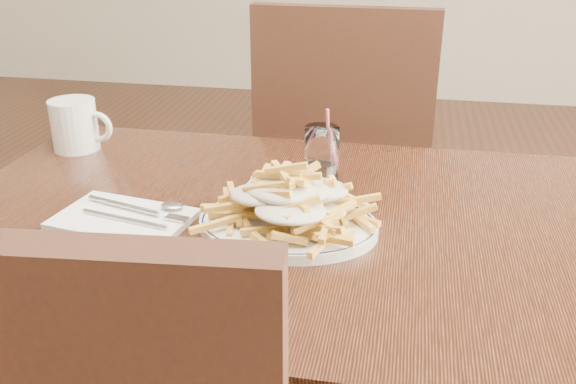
% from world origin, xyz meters
% --- Properties ---
extents(table, '(1.20, 0.80, 0.75)m').
position_xyz_m(table, '(0.00, 0.00, 0.67)').
color(table, black).
rests_on(table, ground).
extents(chair_far, '(0.48, 0.48, 1.02)m').
position_xyz_m(chair_far, '(0.04, 0.74, 0.58)').
color(chair_far, black).
rests_on(chair_far, ground).
extents(fries_plate, '(0.36, 0.33, 0.02)m').
position_xyz_m(fries_plate, '(0.02, -0.05, 0.76)').
color(fries_plate, white).
rests_on(fries_plate, table).
extents(loaded_fries, '(0.27, 0.22, 0.08)m').
position_xyz_m(loaded_fries, '(0.02, -0.05, 0.81)').
color(loaded_fries, gold).
rests_on(loaded_fries, fries_plate).
extents(napkin, '(0.24, 0.18, 0.01)m').
position_xyz_m(napkin, '(-0.26, -0.07, 0.76)').
color(napkin, white).
rests_on(napkin, table).
extents(cutlery, '(0.21, 0.11, 0.01)m').
position_xyz_m(cutlery, '(-0.26, -0.06, 0.76)').
color(cutlery, silver).
rests_on(cutlery, napkin).
extents(water_glass, '(0.07, 0.07, 0.15)m').
position_xyz_m(water_glass, '(0.05, 0.18, 0.80)').
color(water_glass, white).
rests_on(water_glass, table).
extents(coffee_mug, '(0.14, 0.10, 0.11)m').
position_xyz_m(coffee_mug, '(-0.50, 0.25, 0.81)').
color(coffee_mug, white).
rests_on(coffee_mug, table).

